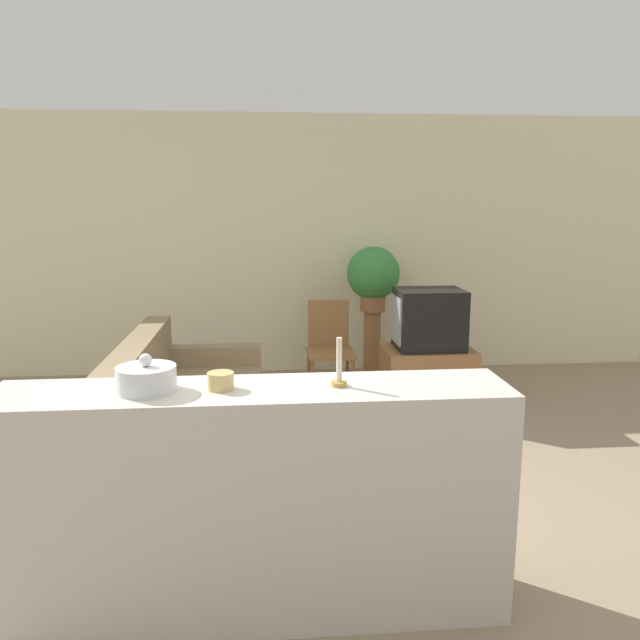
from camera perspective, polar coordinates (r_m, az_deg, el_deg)
The scene contains 12 objects.
ground_plane at distance 3.67m, azimuth -5.65°, elevation -18.95°, with size 14.00×14.00×0.00m, color gray.
wall_back at distance 6.63m, azimuth -5.67°, elevation 6.74°, with size 9.00×0.06×2.70m.
couch at distance 4.72m, azimuth -12.16°, elevation -8.51°, with size 0.98×2.05×0.83m.
tv_stand at distance 5.68m, azimuth 9.77°, elevation -5.17°, with size 0.78×0.56×0.54m.
television at distance 5.56m, azimuth 9.89°, elevation 0.09°, with size 0.59×0.46×0.53m.
wooden_chair at distance 5.97m, azimuth 0.89°, elevation -2.16°, with size 0.44×0.44×0.88m.
plant_stand at distance 6.45m, azimuth 4.78°, elevation -2.29°, with size 0.17×0.17×0.72m.
potted_plant at distance 6.32m, azimuth 4.89°, elevation 4.12°, with size 0.54×0.54×0.65m.
foreground_counter at distance 2.87m, azimuth -5.93°, elevation -16.22°, with size 2.21×0.44×1.04m.
decorative_bowl at distance 2.70m, azimuth -15.59°, elevation -5.16°, with size 0.25×0.25×0.16m.
candle_jar at distance 2.67m, azimuth -9.08°, elevation -5.51°, with size 0.11×0.11×0.07m.
candlestick at distance 2.67m, azimuth 1.76°, elevation -4.68°, with size 0.07×0.07×0.21m.
Camera 1 is at (0.05, -3.19, 1.83)m, focal length 35.00 mm.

